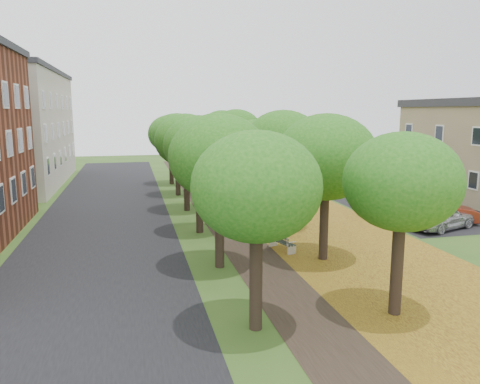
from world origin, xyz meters
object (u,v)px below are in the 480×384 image
car_grey (397,205)px  car_red (439,211)px  bench (281,242)px  car_silver (442,217)px  car_white (388,196)px

car_grey → car_red: bearing=-157.0°
bench → car_red: car_red is taller
bench → car_grey: bearing=-75.5°
bench → car_red: 11.57m
car_silver → car_grey: size_ratio=0.97×
car_red → car_silver: bearing=170.4°
car_silver → car_white: 7.21m
bench → car_silver: car_silver is taller
bench → car_silver: (10.25, 1.87, 0.31)m
car_silver → car_white: bearing=-25.7°
bench → car_silver: bearing=-96.3°
car_red → car_grey: size_ratio=1.01×
car_grey → car_white: bearing=-22.9°
car_silver → car_grey: bearing=-13.8°
bench → car_white: 14.27m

